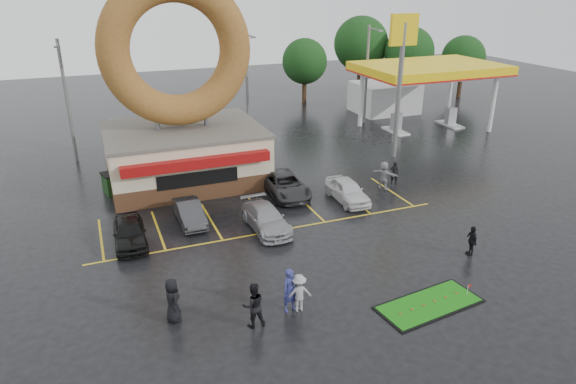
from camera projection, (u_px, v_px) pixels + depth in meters
name	position (u px, v px, depth m)	size (l,w,h in m)	color
ground	(300.00, 260.00, 25.30)	(120.00, 120.00, 0.00)	black
donut_shop	(182.00, 116.00, 33.70)	(10.20, 8.70, 13.50)	#472B19
gas_station	(409.00, 83.00, 48.65)	(12.30, 13.65, 5.90)	silver
shell_sign	(401.00, 60.00, 37.19)	(2.20, 0.36, 10.60)	slate
streetlight_left	(67.00, 99.00, 37.16)	(0.40, 2.21, 9.00)	slate
streetlight_mid	(247.00, 83.00, 42.78)	(0.40, 2.21, 9.00)	slate
streetlight_right	(367.00, 72.00, 47.72)	(0.40, 2.21, 9.00)	slate
tree_far_a	(409.00, 52.00, 57.90)	(5.60, 5.60, 8.00)	#332114
tree_far_b	(463.00, 58.00, 58.48)	(4.90, 4.90, 7.00)	#332114
tree_far_c	(361.00, 44.00, 59.73)	(6.30, 6.30, 9.00)	#332114
tree_far_d	(305.00, 61.00, 55.79)	(4.90, 4.90, 7.00)	#332114
car_black	(130.00, 232.00, 26.58)	(1.61, 4.01, 1.37)	black
car_dgrey	(190.00, 213.00, 28.94)	(1.31, 3.77, 1.24)	#2F2F31
car_silver	(266.00, 218.00, 28.21)	(1.80, 4.43, 1.29)	#9B9A9F
car_grey	(285.00, 185.00, 32.70)	(2.27, 4.92, 1.37)	#2F2E31
car_white	(347.00, 191.00, 31.80)	(1.63, 4.04, 1.38)	silver
person_blue	(290.00, 290.00, 21.11)	(0.71, 0.46, 1.94)	navy
person_blackjkt	(253.00, 305.00, 20.17)	(0.93, 0.72, 1.91)	black
person_hoodie	(299.00, 293.00, 21.15)	(1.09, 0.63, 1.69)	gray
person_bystander	(173.00, 300.00, 20.48)	(0.93, 0.60, 1.90)	black
person_cameraman	(472.00, 240.00, 25.53)	(0.91, 0.38, 1.56)	black
person_walker_near	(384.00, 175.00, 33.54)	(1.75, 0.56, 1.89)	#949497
person_walker_far	(394.00, 173.00, 34.43)	(0.58, 0.38, 1.59)	black
dumpster	(119.00, 183.00, 33.15)	(1.80, 1.20, 1.30)	#193E18
putting_green	(429.00, 304.00, 21.80)	(4.82, 2.54, 0.58)	black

